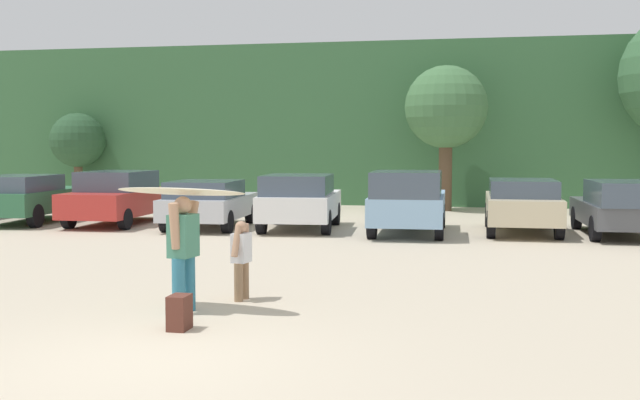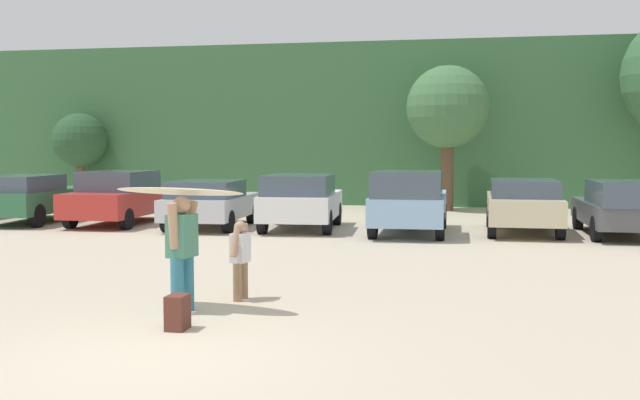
{
  "view_description": "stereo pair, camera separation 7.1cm",
  "coord_description": "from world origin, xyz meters",
  "px_view_note": "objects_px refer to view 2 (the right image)",
  "views": [
    {
      "loc": [
        3.54,
        -7.89,
        2.38
      ],
      "look_at": [
        0.48,
        7.14,
        1.28
      ],
      "focal_mm": 43.83,
      "sensor_mm": 36.0,
      "label": 1
    },
    {
      "loc": [
        3.61,
        -7.87,
        2.38
      ],
      "look_at": [
        0.48,
        7.14,
        1.28
      ],
      "focal_mm": 43.83,
      "sensor_mm": 36.0,
      "label": 2
    }
  ],
  "objects_px": {
    "parked_car_white": "(301,200)",
    "parked_car_sky_blue": "(409,201)",
    "person_child": "(240,255)",
    "surfboard_cream": "(178,191)",
    "backpack_dropped": "(178,312)",
    "parked_car_silver": "(210,202)",
    "parked_car_champagne": "(523,204)",
    "parked_car_red": "(119,197)",
    "parked_car_dark_gray": "(622,207)",
    "person_adult": "(182,247)",
    "parked_car_forest_green": "(31,197)"
  },
  "relations": [
    {
      "from": "parked_car_white",
      "to": "parked_car_sky_blue",
      "type": "relative_size",
      "value": 0.92
    },
    {
      "from": "person_child",
      "to": "surfboard_cream",
      "type": "distance_m",
      "value": 1.48
    },
    {
      "from": "parked_car_sky_blue",
      "to": "backpack_dropped",
      "type": "relative_size",
      "value": 9.83
    },
    {
      "from": "parked_car_silver",
      "to": "parked_car_champagne",
      "type": "distance_m",
      "value": 8.68
    },
    {
      "from": "parked_car_sky_blue",
      "to": "parked_car_champagne",
      "type": "xyz_separation_m",
      "value": [
        2.97,
        0.93,
        -0.09
      ]
    },
    {
      "from": "parked_car_sky_blue",
      "to": "parked_car_champagne",
      "type": "height_order",
      "value": "parked_car_sky_blue"
    },
    {
      "from": "surfboard_cream",
      "to": "parked_car_red",
      "type": "bearing_deg",
      "value": -47.93
    },
    {
      "from": "parked_car_white",
      "to": "parked_car_dark_gray",
      "type": "height_order",
      "value": "parked_car_white"
    },
    {
      "from": "parked_car_champagne",
      "to": "person_child",
      "type": "height_order",
      "value": "parked_car_champagne"
    },
    {
      "from": "parked_car_silver",
      "to": "backpack_dropped",
      "type": "height_order",
      "value": "parked_car_silver"
    },
    {
      "from": "parked_car_red",
      "to": "person_adult",
      "type": "height_order",
      "value": "person_adult"
    },
    {
      "from": "parked_car_forest_green",
      "to": "parked_car_sky_blue",
      "type": "height_order",
      "value": "parked_car_sky_blue"
    },
    {
      "from": "parked_car_red",
      "to": "backpack_dropped",
      "type": "distance_m",
      "value": 13.98
    },
    {
      "from": "parked_car_dark_gray",
      "to": "parked_car_white",
      "type": "bearing_deg",
      "value": 88.04
    },
    {
      "from": "parked_car_champagne",
      "to": "person_child",
      "type": "relative_size",
      "value": 3.46
    },
    {
      "from": "parked_car_forest_green",
      "to": "person_child",
      "type": "xyz_separation_m",
      "value": [
        9.8,
        -10.01,
        -0.11
      ]
    },
    {
      "from": "person_child",
      "to": "parked_car_silver",
      "type": "bearing_deg",
      "value": -58.93
    },
    {
      "from": "parked_car_silver",
      "to": "parked_car_dark_gray",
      "type": "xyz_separation_m",
      "value": [
        11.09,
        0.05,
        0.05
      ]
    },
    {
      "from": "parked_car_sky_blue",
      "to": "person_adult",
      "type": "relative_size",
      "value": 2.68
    },
    {
      "from": "person_adult",
      "to": "surfboard_cream",
      "type": "bearing_deg",
      "value": -44.56
    },
    {
      "from": "person_adult",
      "to": "parked_car_silver",
      "type": "bearing_deg",
      "value": -63.4
    },
    {
      "from": "parked_car_white",
      "to": "parked_car_silver",
      "type": "bearing_deg",
      "value": 85.66
    },
    {
      "from": "parked_car_silver",
      "to": "parked_car_sky_blue",
      "type": "xyz_separation_m",
      "value": [
        5.7,
        -0.47,
        0.15
      ]
    },
    {
      "from": "parked_car_red",
      "to": "backpack_dropped",
      "type": "relative_size",
      "value": 9.67
    },
    {
      "from": "parked_car_white",
      "to": "person_adult",
      "type": "bearing_deg",
      "value": 179.39
    },
    {
      "from": "parked_car_champagne",
      "to": "parked_car_dark_gray",
      "type": "height_order",
      "value": "parked_car_dark_gray"
    },
    {
      "from": "parked_car_champagne",
      "to": "parked_car_red",
      "type": "bearing_deg",
      "value": 89.65
    },
    {
      "from": "surfboard_cream",
      "to": "backpack_dropped",
      "type": "height_order",
      "value": "surfboard_cream"
    },
    {
      "from": "person_adult",
      "to": "person_child",
      "type": "distance_m",
      "value": 1.16
    },
    {
      "from": "person_child",
      "to": "parked_car_forest_green",
      "type": "bearing_deg",
      "value": -36.79
    },
    {
      "from": "person_adult",
      "to": "backpack_dropped",
      "type": "distance_m",
      "value": 1.27
    },
    {
      "from": "parked_car_silver",
      "to": "person_child",
      "type": "xyz_separation_m",
      "value": [
        3.99,
        -9.73,
        -0.04
      ]
    },
    {
      "from": "parked_car_sky_blue",
      "to": "person_adult",
      "type": "bearing_deg",
      "value": 165.89
    },
    {
      "from": "parked_car_champagne",
      "to": "parked_car_white",
      "type": "bearing_deg",
      "value": 93.83
    },
    {
      "from": "person_child",
      "to": "backpack_dropped",
      "type": "height_order",
      "value": "person_child"
    },
    {
      "from": "parked_car_forest_green",
      "to": "parked_car_silver",
      "type": "relative_size",
      "value": 1.1
    },
    {
      "from": "parked_car_forest_green",
      "to": "parked_car_white",
      "type": "bearing_deg",
      "value": -95.54
    },
    {
      "from": "parked_car_red",
      "to": "parked_car_dark_gray",
      "type": "height_order",
      "value": "parked_car_red"
    },
    {
      "from": "parked_car_dark_gray",
      "to": "person_adult",
      "type": "height_order",
      "value": "person_adult"
    },
    {
      "from": "parked_car_sky_blue",
      "to": "parked_car_dark_gray",
      "type": "bearing_deg",
      "value": -86.27
    },
    {
      "from": "parked_car_champagne",
      "to": "backpack_dropped",
      "type": "distance_m",
      "value": 13.14
    },
    {
      "from": "parked_car_forest_green",
      "to": "parked_car_white",
      "type": "relative_size",
      "value": 1.13
    },
    {
      "from": "parked_car_forest_green",
      "to": "parked_car_champagne",
      "type": "relative_size",
      "value": 1.09
    },
    {
      "from": "parked_car_red",
      "to": "parked_car_sky_blue",
      "type": "xyz_separation_m",
      "value": [
        8.72,
        -0.94,
        0.07
      ]
    },
    {
      "from": "surfboard_cream",
      "to": "backpack_dropped",
      "type": "relative_size",
      "value": 4.87
    },
    {
      "from": "parked_car_forest_green",
      "to": "parked_car_champagne",
      "type": "height_order",
      "value": "parked_car_forest_green"
    },
    {
      "from": "parked_car_dark_gray",
      "to": "parked_car_champagne",
      "type": "bearing_deg",
      "value": 78.31
    },
    {
      "from": "parked_car_white",
      "to": "person_child",
      "type": "bearing_deg",
      "value": -177.04
    },
    {
      "from": "parked_car_white",
      "to": "person_child",
      "type": "distance_m",
      "value": 9.85
    },
    {
      "from": "parked_car_forest_green",
      "to": "backpack_dropped",
      "type": "bearing_deg",
      "value": -145.24
    }
  ]
}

